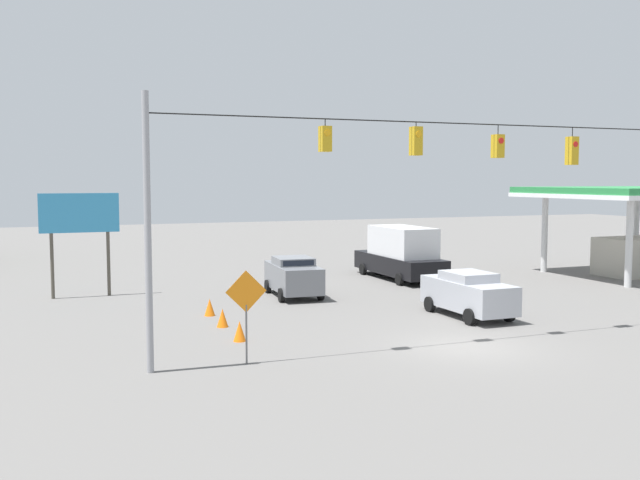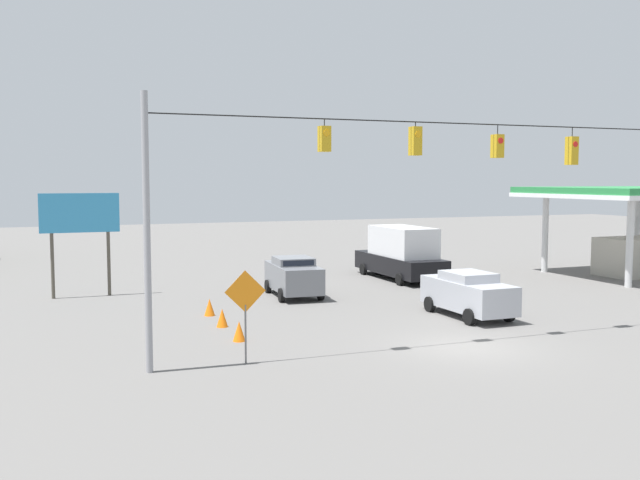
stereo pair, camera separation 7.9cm
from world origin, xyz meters
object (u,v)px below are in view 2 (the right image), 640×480
object	(u,v)px
overhead_signal_span	(459,192)
traffic_cone_second	(222,318)
sedan_grey_withflow_mid	(293,276)
sedan_silver_crossing_near	(468,293)
work_zone_sign	(245,299)
roadside_billboard	(80,221)
traffic_cone_third	(210,307)
box_truck_black_oncoming_far	(401,253)
traffic_cone_nearest	(239,331)
gas_station	(635,211)

from	to	relation	value
overhead_signal_span	traffic_cone_second	xyz separation A→B (m)	(6.84, -5.43, -4.79)
sedan_grey_withflow_mid	sedan_silver_crossing_near	bearing A→B (deg)	123.65
work_zone_sign	roadside_billboard	bearing A→B (deg)	-75.33
sedan_silver_crossing_near	work_zone_sign	size ratio (longest dim) A/B	1.62
traffic_cone_third	sedan_silver_crossing_near	bearing A→B (deg)	157.23
roadside_billboard	box_truck_black_oncoming_far	bearing A→B (deg)	179.16
overhead_signal_span	traffic_cone_third	distance (m)	11.40
work_zone_sign	sedan_grey_withflow_mid	bearing A→B (deg)	-116.29
roadside_billboard	traffic_cone_third	bearing A→B (deg)	123.69
overhead_signal_span	box_truck_black_oncoming_far	bearing A→B (deg)	-111.21
traffic_cone_nearest	box_truck_black_oncoming_far	bearing A→B (deg)	-137.28
sedan_grey_withflow_mid	roadside_billboard	world-z (taller)	roadside_billboard
work_zone_sign	gas_station	bearing A→B (deg)	-157.73
overhead_signal_span	gas_station	distance (m)	21.52
box_truck_black_oncoming_far	work_zone_sign	xyz separation A→B (m)	(13.08, 14.49, 0.54)
sedan_silver_crossing_near	traffic_cone_third	distance (m)	10.54
traffic_cone_second	overhead_signal_span	bearing A→B (deg)	141.54
sedan_grey_withflow_mid	gas_station	size ratio (longest dim) A/B	0.43
traffic_cone_nearest	work_zone_sign	world-z (taller)	work_zone_sign
gas_station	work_zone_sign	bearing A→B (deg)	22.27
traffic_cone_nearest	roadside_billboard	bearing A→B (deg)	-69.23
overhead_signal_span	traffic_cone_third	world-z (taller)	overhead_signal_span
overhead_signal_span	traffic_cone_nearest	xyz separation A→B (m)	(6.88, -2.89, -4.79)
traffic_cone_nearest	work_zone_sign	bearing A→B (deg)	78.47
overhead_signal_span	traffic_cone_nearest	size ratio (longest dim) A/B	29.47
overhead_signal_span	roadside_billboard	size ratio (longest dim) A/B	4.21
sedan_silver_crossing_near	box_truck_black_oncoming_far	distance (m)	11.01
sedan_silver_crossing_near	traffic_cone_nearest	xyz separation A→B (m)	(9.80, 0.85, -0.61)
traffic_cone_nearest	traffic_cone_third	distance (m)	4.92
traffic_cone_second	traffic_cone_third	bearing A→B (deg)	-91.55
sedan_grey_withflow_mid	gas_station	bearing A→B (deg)	178.71
overhead_signal_span	box_truck_black_oncoming_far	size ratio (longest dim) A/B	2.92
box_truck_black_oncoming_far	work_zone_sign	size ratio (longest dim) A/B	2.49
sedan_silver_crossing_near	traffic_cone_third	size ratio (longest dim) A/B	6.54
sedan_silver_crossing_near	box_truck_black_oncoming_far	size ratio (longest dim) A/B	0.65
traffic_cone_third	roadside_billboard	world-z (taller)	roadside_billboard
overhead_signal_span	traffic_cone_second	world-z (taller)	overhead_signal_span
box_truck_black_oncoming_far	traffic_cone_nearest	xyz separation A→B (m)	(12.48, 11.52, -1.10)
roadside_billboard	work_zone_sign	world-z (taller)	roadside_billboard
overhead_signal_span	traffic_cone_nearest	distance (m)	8.87
overhead_signal_span	traffic_cone_third	bearing A→B (deg)	-49.06
traffic_cone_nearest	traffic_cone_second	xyz separation A→B (m)	(-0.04, -2.54, 0.00)
sedan_silver_crossing_near	traffic_cone_second	distance (m)	9.93
gas_station	roadside_billboard	xyz separation A→B (m)	(30.00, -4.04, -0.15)
overhead_signal_span	traffic_cone_nearest	world-z (taller)	overhead_signal_span
roadside_billboard	work_zone_sign	size ratio (longest dim) A/B	1.73
sedan_grey_withflow_mid	traffic_cone_second	world-z (taller)	sedan_grey_withflow_mid
sedan_silver_crossing_near	traffic_cone_nearest	world-z (taller)	sedan_silver_crossing_near
traffic_cone_third	gas_station	xyz separation A→B (m)	(-25.43, -2.81, 3.38)
traffic_cone_nearest	traffic_cone_third	bearing A→B (deg)	-91.19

